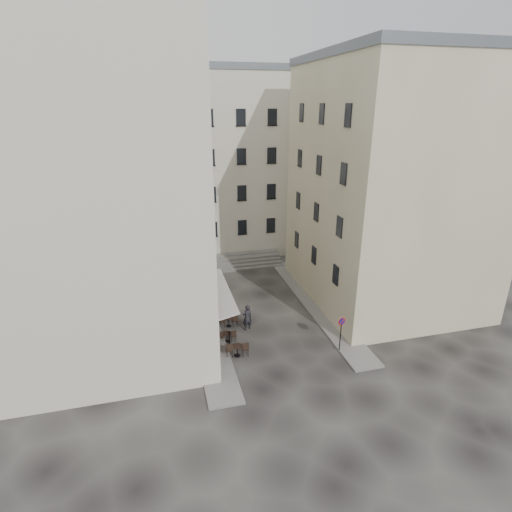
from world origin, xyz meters
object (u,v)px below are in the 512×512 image
object	(u,v)px
bistro_table_b	(227,336)
pedestrian	(247,317)
no_parking_sign	(341,327)
bistro_table_a	(237,349)

from	to	relation	value
bistro_table_b	pedestrian	world-z (taller)	pedestrian
no_parking_sign	pedestrian	distance (m)	6.71
bistro_table_b	pedestrian	xyz separation A→B (m)	(1.70, 1.20, 0.53)
bistro_table_a	bistro_table_b	bearing A→B (deg)	100.32
no_parking_sign	pedestrian	size ratio (longest dim) A/B	1.30
no_parking_sign	bistro_table_b	size ratio (longest dim) A/B	2.07
no_parking_sign	bistro_table_b	bearing A→B (deg)	144.03
bistro_table_a	bistro_table_b	xyz separation A→B (m)	(-0.33, 1.82, -0.07)
bistro_table_b	no_parking_sign	bearing A→B (deg)	-23.20
bistro_table_a	pedestrian	xyz separation A→B (m)	(1.37, 3.02, 0.46)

